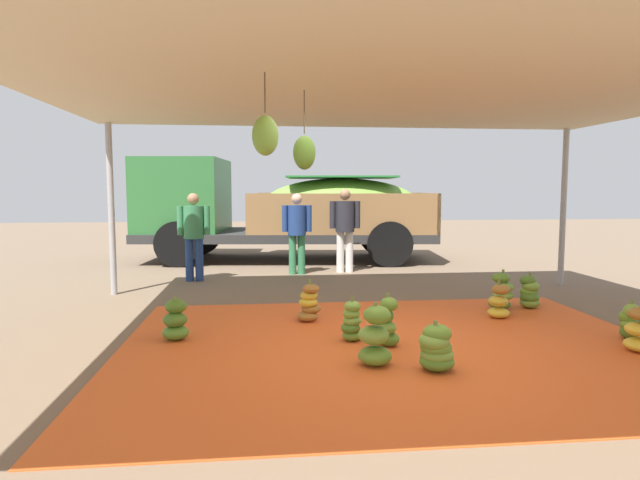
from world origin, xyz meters
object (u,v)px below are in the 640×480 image
object	(u,v)px
banana_bunch_2	(352,322)
banana_bunch_3	(529,293)
cargo_truck_main	(279,208)
worker_2	(194,230)
banana_bunch_5	(387,323)
banana_bunch_8	(630,322)
worker_1	(345,224)
banana_bunch_1	(175,321)
banana_bunch_7	(309,304)
worker_0	(297,227)
banana_bunch_10	(375,338)
banana_bunch_4	(502,292)
banana_bunch_9	(436,349)
banana_bunch_0	(499,302)

from	to	relation	value
banana_bunch_2	banana_bunch_3	world-z (taller)	banana_bunch_2
cargo_truck_main	worker_2	world-z (taller)	cargo_truck_main
banana_bunch_2	banana_bunch_5	bearing A→B (deg)	-35.93
banana_bunch_3	banana_bunch_8	world-z (taller)	banana_bunch_3
worker_1	worker_2	world-z (taller)	worker_1
banana_bunch_1	banana_bunch_5	xyz separation A→B (m)	(2.29, -0.51, 0.04)
banana_bunch_7	worker_0	size ratio (longest dim) A/B	0.34
banana_bunch_3	banana_bunch_10	world-z (taller)	banana_bunch_10
banana_bunch_3	banana_bunch_7	distance (m)	3.20
banana_bunch_4	worker_2	distance (m)	5.46
banana_bunch_9	worker_2	world-z (taller)	worker_2
banana_bunch_8	banana_bunch_10	world-z (taller)	banana_bunch_10
banana_bunch_0	banana_bunch_7	xyz separation A→B (m)	(-2.49, 0.09, 0.02)
banana_bunch_10	banana_bunch_9	bearing A→B (deg)	-22.13
banana_bunch_1	banana_bunch_3	distance (m)	4.86
cargo_truck_main	banana_bunch_2	bearing A→B (deg)	-85.32
banana_bunch_0	banana_bunch_10	xyz separation A→B (m)	(-2.01, -1.69, 0.06)
banana_bunch_3	banana_bunch_8	size ratio (longest dim) A/B	1.14
banana_bunch_0	worker_0	size ratio (longest dim) A/B	0.31
banana_bunch_9	banana_bunch_10	size ratio (longest dim) A/B	0.78
banana_bunch_4	worker_2	bearing A→B (deg)	147.95
banana_bunch_2	worker_0	distance (m)	4.88
banana_bunch_4	banana_bunch_10	size ratio (longest dim) A/B	0.93
banana_bunch_0	banana_bunch_10	bearing A→B (deg)	-139.97
banana_bunch_4	banana_bunch_3	bearing A→B (deg)	3.18
cargo_truck_main	worker_0	world-z (taller)	cargo_truck_main
banana_bunch_10	banana_bunch_1	bearing A→B (deg)	151.91
worker_0	banana_bunch_10	bearing A→B (deg)	-86.09
banana_bunch_1	banana_bunch_8	distance (m)	5.10
banana_bunch_1	banana_bunch_3	world-z (taller)	banana_bunch_3
banana_bunch_4	banana_bunch_10	distance (m)	3.15
banana_bunch_7	banana_bunch_10	world-z (taller)	banana_bunch_10
banana_bunch_0	worker_1	xyz separation A→B (m)	(-1.41, 4.12, 0.78)
banana_bunch_2	banana_bunch_4	xyz separation A→B (m)	(2.36, 1.35, 0.03)
cargo_truck_main	worker_1	bearing A→B (deg)	-58.54
banana_bunch_7	cargo_truck_main	world-z (taller)	cargo_truck_main
banana_bunch_4	banana_bunch_10	bearing A→B (deg)	-136.21
banana_bunch_1	banana_bunch_4	world-z (taller)	banana_bunch_4
banana_bunch_0	banana_bunch_5	xyz separation A→B (m)	(-1.76, -1.11, 0.05)
banana_bunch_3	worker_2	bearing A→B (deg)	150.37
banana_bunch_8	worker_2	bearing A→B (deg)	140.05
worker_1	worker_2	size ratio (longest dim) A/B	1.05
banana_bunch_1	banana_bunch_5	size ratio (longest dim) A/B	0.85
banana_bunch_4	banana_bunch_7	distance (m)	2.78
banana_bunch_3	worker_0	bearing A→B (deg)	131.75
banana_bunch_7	worker_0	bearing A→B (deg)	88.65
banana_bunch_4	worker_1	distance (m)	4.07
banana_bunch_5	worker_0	distance (m)	5.15
banana_bunch_10	worker_2	distance (m)	5.60
banana_bunch_4	banana_bunch_8	distance (m)	1.78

